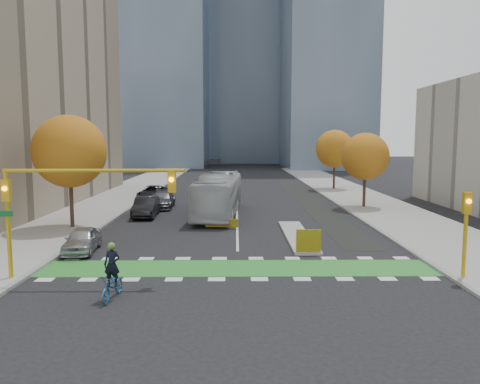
{
  "coord_description": "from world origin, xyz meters",
  "views": [
    {
      "loc": [
        -0.1,
        -21.61,
        6.54
      ],
      "look_at": [
        0.18,
        9.25,
        3.0
      ],
      "focal_mm": 35.0,
      "sensor_mm": 36.0,
      "label": 1
    }
  ],
  "objects_px": {
    "traffic_signal_east": "(466,222)",
    "bus": "(218,195)",
    "cyclist": "(113,280)",
    "parked_car_c": "(162,200)",
    "parked_car_a": "(82,240)",
    "tree_west": "(69,151)",
    "parked_car_d": "(153,193)",
    "parked_car_b": "(146,207)",
    "traffic_signal_west": "(63,194)",
    "tree_east_near": "(365,157)",
    "hazard_board": "(309,241)",
    "tree_east_far": "(335,149)"
  },
  "relations": [
    {
      "from": "hazard_board",
      "to": "parked_car_b",
      "type": "height_order",
      "value": "parked_car_b"
    },
    {
      "from": "cyclist",
      "to": "parked_car_a",
      "type": "xyz_separation_m",
      "value": [
        -3.86,
        8.04,
        -0.08
      ]
    },
    {
      "from": "tree_east_near",
      "to": "parked_car_b",
      "type": "height_order",
      "value": "tree_east_near"
    },
    {
      "from": "tree_west",
      "to": "tree_east_far",
      "type": "height_order",
      "value": "tree_west"
    },
    {
      "from": "bus",
      "to": "parked_car_a",
      "type": "relative_size",
      "value": 3.05
    },
    {
      "from": "tree_east_far",
      "to": "bus",
      "type": "relative_size",
      "value": 0.6
    },
    {
      "from": "cyclist",
      "to": "parked_car_c",
      "type": "relative_size",
      "value": 0.45
    },
    {
      "from": "parked_car_c",
      "to": "parked_car_b",
      "type": "bearing_deg",
      "value": -97.87
    },
    {
      "from": "traffic_signal_west",
      "to": "tree_east_far",
      "type": "bearing_deg",
      "value": 62.05
    },
    {
      "from": "bus",
      "to": "parked_car_b",
      "type": "xyz_separation_m",
      "value": [
        -6.05,
        -0.64,
        -0.94
      ]
    },
    {
      "from": "traffic_signal_east",
      "to": "parked_car_a",
      "type": "height_order",
      "value": "traffic_signal_east"
    },
    {
      "from": "tree_east_near",
      "to": "parked_car_d",
      "type": "relative_size",
      "value": 1.3
    },
    {
      "from": "tree_east_near",
      "to": "tree_east_far",
      "type": "height_order",
      "value": "tree_east_far"
    },
    {
      "from": "traffic_signal_west",
      "to": "bus",
      "type": "bearing_deg",
      "value": 70.98
    },
    {
      "from": "hazard_board",
      "to": "bus",
      "type": "relative_size",
      "value": 0.11
    },
    {
      "from": "traffic_signal_east",
      "to": "parked_car_b",
      "type": "distance_m",
      "value": 25.46
    },
    {
      "from": "parked_car_c",
      "to": "parked_car_d",
      "type": "height_order",
      "value": "parked_car_c"
    },
    {
      "from": "traffic_signal_west",
      "to": "traffic_signal_east",
      "type": "relative_size",
      "value": 2.08
    },
    {
      "from": "hazard_board",
      "to": "tree_east_near",
      "type": "distance_m",
      "value": 19.93
    },
    {
      "from": "tree_east_near",
      "to": "cyclist",
      "type": "distance_m",
      "value": 30.62
    },
    {
      "from": "cyclist",
      "to": "bus",
      "type": "bearing_deg",
      "value": 87.63
    },
    {
      "from": "tree_east_near",
      "to": "bus",
      "type": "bearing_deg",
      "value": -163.18
    },
    {
      "from": "bus",
      "to": "parked_car_a",
      "type": "bearing_deg",
      "value": -115.53
    },
    {
      "from": "traffic_signal_east",
      "to": "parked_car_a",
      "type": "bearing_deg",
      "value": 164.23
    },
    {
      "from": "traffic_signal_east",
      "to": "tree_east_far",
      "type": "bearing_deg",
      "value": 87.03
    },
    {
      "from": "cyclist",
      "to": "parked_car_b",
      "type": "bearing_deg",
      "value": 104.28
    },
    {
      "from": "tree_east_near",
      "to": "cyclist",
      "type": "bearing_deg",
      "value": -124.38
    },
    {
      "from": "traffic_signal_west",
      "to": "cyclist",
      "type": "distance_m",
      "value": 4.97
    },
    {
      "from": "parked_car_b",
      "to": "parked_car_d",
      "type": "distance_m",
      "value": 10.98
    },
    {
      "from": "traffic_signal_west",
      "to": "parked_car_d",
      "type": "relative_size",
      "value": 1.57
    },
    {
      "from": "parked_car_b",
      "to": "traffic_signal_west",
      "type": "bearing_deg",
      "value": -93.26
    },
    {
      "from": "hazard_board",
      "to": "parked_car_a",
      "type": "bearing_deg",
      "value": 176.48
    },
    {
      "from": "traffic_signal_west",
      "to": "parked_car_d",
      "type": "height_order",
      "value": "traffic_signal_west"
    },
    {
      "from": "hazard_board",
      "to": "tree_east_near",
      "type": "relative_size",
      "value": 0.2
    },
    {
      "from": "tree_west",
      "to": "tree_east_far",
      "type": "distance_m",
      "value": 35.73
    },
    {
      "from": "bus",
      "to": "tree_east_far",
      "type": "bearing_deg",
      "value": 59.36
    },
    {
      "from": "parked_car_c",
      "to": "parked_car_d",
      "type": "distance_m",
      "value": 6.21
    },
    {
      "from": "traffic_signal_east",
      "to": "bus",
      "type": "bearing_deg",
      "value": 123.3
    },
    {
      "from": "tree_east_near",
      "to": "traffic_signal_east",
      "type": "bearing_deg",
      "value": -93.81
    },
    {
      "from": "tree_west",
      "to": "parked_car_d",
      "type": "distance_m",
      "value": 17.13
    },
    {
      "from": "tree_west",
      "to": "cyclist",
      "type": "bearing_deg",
      "value": -65.48
    },
    {
      "from": "tree_east_far",
      "to": "parked_car_c",
      "type": "relative_size",
      "value": 1.45
    },
    {
      "from": "tree_east_far",
      "to": "hazard_board",
      "type": "bearing_deg",
      "value": -104.12
    },
    {
      "from": "traffic_signal_west",
      "to": "traffic_signal_east",
      "type": "xyz_separation_m",
      "value": [
        18.43,
        0.0,
        -1.3
      ]
    },
    {
      "from": "parked_car_b",
      "to": "hazard_board",
      "type": "bearing_deg",
      "value": -50.6
    },
    {
      "from": "hazard_board",
      "to": "traffic_signal_west",
      "type": "height_order",
      "value": "traffic_signal_west"
    },
    {
      "from": "parked_car_a",
      "to": "parked_car_d",
      "type": "distance_m",
      "value": 23.15
    },
    {
      "from": "parked_car_d",
      "to": "cyclist",
      "type": "bearing_deg",
      "value": -78.94
    },
    {
      "from": "tree_west",
      "to": "parked_car_d",
      "type": "height_order",
      "value": "tree_west"
    },
    {
      "from": "tree_east_near",
      "to": "parked_car_c",
      "type": "relative_size",
      "value": 1.34
    }
  ]
}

